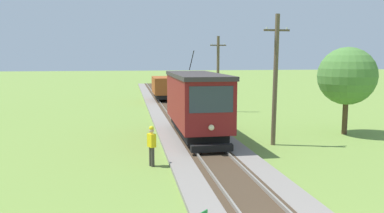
# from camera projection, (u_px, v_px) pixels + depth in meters

# --- Properties ---
(red_tram) EXTENTS (2.60, 8.54, 4.79)m
(red_tram) POSITION_uv_depth(u_px,v_px,m) (196.00, 102.00, 21.80)
(red_tram) COLOR maroon
(red_tram) RESTS_ON rail_right
(freight_car) EXTENTS (2.40, 5.20, 2.31)m
(freight_car) POSITION_uv_depth(u_px,v_px,m) (165.00, 87.00, 40.63)
(freight_car) COLOR #93471E
(freight_car) RESTS_ON rail_right
(utility_pole_near_tram) EXTENTS (1.40, 0.41, 6.96)m
(utility_pole_near_tram) POSITION_uv_depth(u_px,v_px,m) (275.00, 79.00, 20.27)
(utility_pole_near_tram) COLOR brown
(utility_pole_near_tram) RESTS_ON ground
(utility_pole_mid) EXTENTS (1.40, 0.26, 6.52)m
(utility_pole_mid) POSITION_uv_depth(u_px,v_px,m) (218.00, 73.00, 33.13)
(utility_pole_mid) COLOR brown
(utility_pole_mid) RESTS_ON ground
(gravel_pile) EXTENTS (2.71, 2.71, 1.13)m
(gravel_pile) POSITION_uv_depth(u_px,v_px,m) (209.00, 98.00, 39.34)
(gravel_pile) COLOR gray
(gravel_pile) RESTS_ON ground
(track_worker) EXTENTS (0.39, 0.45, 1.78)m
(track_worker) POSITION_uv_depth(u_px,v_px,m) (152.00, 144.00, 16.59)
(track_worker) COLOR #38332D
(track_worker) RESTS_ON ground
(tree_right_near) EXTENTS (3.50, 3.50, 5.34)m
(tree_right_near) POSITION_uv_depth(u_px,v_px,m) (347.00, 76.00, 23.23)
(tree_right_near) COLOR #4C3823
(tree_right_near) RESTS_ON ground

